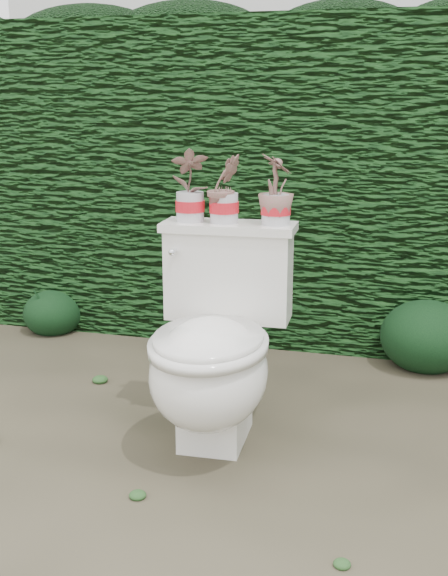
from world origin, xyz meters
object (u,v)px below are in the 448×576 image
(toilet, at_px, (214,350))
(potted_plant_left, at_px, (190,187))
(potted_plant_center, at_px, (224,191))
(potted_plant_right, at_px, (276,192))

(toilet, relative_size, potted_plant_left, 2.99)
(toilet, xyz_separation_m, potted_plant_left, (-0.16, 0.23, 0.55))
(potted_plant_center, height_order, potted_plant_right, potted_plant_right)
(potted_plant_left, height_order, potted_plant_center, potted_plant_left)
(toilet, distance_m, potted_plant_left, 0.62)
(potted_plant_center, bearing_deg, potted_plant_left, 140.60)
(toilet, xyz_separation_m, potted_plant_center, (-0.03, 0.24, 0.54))
(potted_plant_left, distance_m, potted_plant_right, 0.33)
(potted_plant_left, height_order, potted_plant_right, potted_plant_left)
(potted_plant_left, xyz_separation_m, potted_plant_center, (0.13, 0.01, -0.01))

